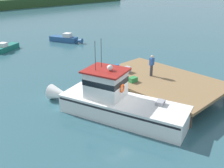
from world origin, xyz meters
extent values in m
plane|color=#2D5660|center=(0.00, 0.00, 0.00)|extent=(200.00, 200.00, 0.00)
cylinder|color=#4C3D2D|center=(2.20, -4.10, 0.50)|extent=(0.36, 0.36, 1.00)
cylinder|color=#4C3D2D|center=(2.20, 4.10, 0.50)|extent=(0.36, 0.36, 1.00)
cylinder|color=#4C3D2D|center=(7.40, 4.10, 0.50)|extent=(0.36, 0.36, 1.00)
cube|color=olive|center=(4.80, 0.00, 1.10)|extent=(6.00, 9.00, 0.20)
cube|color=white|center=(0.20, -0.62, 0.55)|extent=(4.81, 8.38, 1.10)
cone|color=white|center=(-1.29, 4.05, 0.55)|extent=(1.59, 2.05, 1.10)
cube|color=black|center=(0.20, -0.62, 1.00)|extent=(4.78, 8.24, 0.12)
cube|color=white|center=(0.20, -0.62, 1.16)|extent=(4.85, 8.39, 0.12)
cube|color=silver|center=(-0.16, 0.52, 2.00)|extent=(2.48, 2.67, 1.80)
cube|color=black|center=(-0.16, 0.52, 2.31)|extent=(2.50, 2.70, 0.36)
cube|color=maroon|center=(-0.16, 0.52, 2.95)|extent=(2.80, 3.03, 0.10)
sphere|color=white|center=(-0.07, 0.24, 3.18)|extent=(0.36, 0.36, 0.36)
cylinder|color=black|center=(-0.65, 0.89, 3.90)|extent=(0.03, 0.03, 1.80)
cylinder|color=black|center=(0.02, 1.10, 3.90)|extent=(0.03, 0.03, 1.80)
cube|color=#939399|center=(1.39, -2.55, 1.28)|extent=(0.71, 0.60, 0.36)
torus|color=orange|center=(0.67, -3.41, 1.16)|extent=(0.70, 0.70, 0.12)
torus|color=#EA5119|center=(0.18, -0.56, 2.00)|extent=(0.54, 0.26, 0.54)
cube|color=#9E9EA3|center=(4.05, 2.67, 1.42)|extent=(0.62, 0.47, 0.43)
cube|color=#2D8442|center=(2.90, 0.99, 1.37)|extent=(0.64, 0.49, 0.34)
cube|color=orange|center=(3.35, 3.28, 1.44)|extent=(0.71, 0.62, 0.48)
cylinder|color=#2866B2|center=(4.19, 3.84, 1.37)|extent=(0.32, 0.32, 0.34)
cylinder|color=#383842|center=(4.81, 0.82, 1.63)|extent=(0.22, 0.22, 0.86)
cube|color=#2D56A8|center=(4.81, 0.82, 2.34)|extent=(0.36, 0.22, 0.56)
sphere|color=beige|center=(4.81, 0.82, 2.73)|extent=(0.20, 0.20, 0.20)
cube|color=#196B5B|center=(1.65, 19.93, 0.30)|extent=(3.45, 2.56, 0.61)
cube|color=silver|center=(1.14, 19.64, 0.84)|extent=(1.15, 1.15, 0.46)
cube|color=#285184|center=(9.05, 18.97, 0.35)|extent=(2.62, 3.97, 0.69)
cone|color=#285184|center=(10.00, 16.78, 0.35)|extent=(1.01, 1.15, 0.69)
cube|color=silver|center=(9.32, 18.36, 0.95)|extent=(1.27, 1.26, 0.52)
camera|label=1|loc=(-10.13, -10.38, 8.29)|focal=41.38mm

